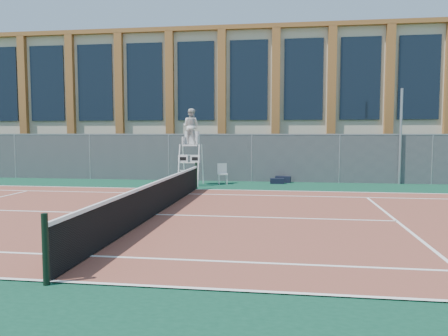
# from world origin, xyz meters

# --- Properties ---
(ground) EXTENTS (120.00, 120.00, 0.00)m
(ground) POSITION_xyz_m (0.00, 0.00, 0.00)
(ground) COLOR #233814
(apron) EXTENTS (36.00, 20.00, 0.01)m
(apron) POSITION_xyz_m (0.00, 1.00, 0.01)
(apron) COLOR #0D3926
(apron) RESTS_ON ground
(tennis_court) EXTENTS (23.77, 10.97, 0.02)m
(tennis_court) POSITION_xyz_m (0.00, 0.00, 0.02)
(tennis_court) COLOR brown
(tennis_court) RESTS_ON apron
(tennis_net) EXTENTS (0.10, 11.30, 1.10)m
(tennis_net) POSITION_xyz_m (0.00, 0.00, 0.54)
(tennis_net) COLOR black
(tennis_net) RESTS_ON ground
(fence) EXTENTS (40.00, 0.06, 2.20)m
(fence) POSITION_xyz_m (0.00, 8.80, 1.10)
(fence) COLOR #595E60
(fence) RESTS_ON ground
(hedge) EXTENTS (40.00, 1.40, 2.20)m
(hedge) POSITION_xyz_m (0.00, 10.00, 1.10)
(hedge) COLOR black
(hedge) RESTS_ON ground
(building) EXTENTS (45.00, 10.60, 8.22)m
(building) POSITION_xyz_m (0.00, 17.95, 4.15)
(building) COLOR beige
(building) RESTS_ON ground
(steel_pole) EXTENTS (0.12, 0.12, 4.24)m
(steel_pole) POSITION_xyz_m (8.60, 8.70, 2.12)
(steel_pole) COLOR #9EA0A5
(steel_pole) RESTS_ON ground
(umpire_chair) EXTENTS (0.94, 1.45, 3.38)m
(umpire_chair) POSITION_xyz_m (-0.52, 7.05, 2.46)
(umpire_chair) COLOR white
(umpire_chair) RESTS_ON ground
(plastic_chair) EXTENTS (0.53, 0.53, 0.91)m
(plastic_chair) POSITION_xyz_m (0.77, 7.68, 0.55)
(plastic_chair) COLOR silver
(plastic_chair) RESTS_ON apron
(sports_bag_near) EXTENTS (0.72, 0.37, 0.29)m
(sports_bag_near) POSITION_xyz_m (3.46, 8.51, 0.16)
(sports_bag_near) COLOR black
(sports_bag_near) RESTS_ON apron
(sports_bag_far) EXTENTS (0.63, 0.32, 0.24)m
(sports_bag_far) POSITION_xyz_m (3.20, 8.03, 0.13)
(sports_bag_far) COLOR black
(sports_bag_far) RESTS_ON apron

